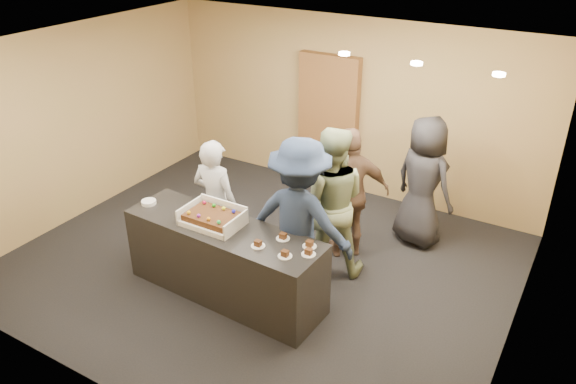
{
  "coord_description": "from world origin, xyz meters",
  "views": [
    {
      "loc": [
        3.32,
        -4.96,
        4.1
      ],
      "look_at": [
        0.4,
        0.0,
        1.13
      ],
      "focal_mm": 35.0,
      "sensor_mm": 36.0,
      "label": 1
    }
  ],
  "objects_px": {
    "person_server_grey": "(216,203)",
    "person_navy_man": "(300,220)",
    "serving_counter": "(225,261)",
    "person_dark_suit": "(423,182)",
    "plate_stack": "(149,202)",
    "person_sage_man": "(329,202)",
    "person_brown_extra": "(350,194)",
    "cake_box": "(214,219)",
    "storage_cabinet": "(328,123)",
    "sheet_cake": "(212,216)"
  },
  "relations": [
    {
      "from": "serving_counter",
      "to": "person_dark_suit",
      "type": "relative_size",
      "value": 1.36
    },
    {
      "from": "storage_cabinet",
      "to": "person_navy_man",
      "type": "height_order",
      "value": "storage_cabinet"
    },
    {
      "from": "person_brown_extra",
      "to": "person_dark_suit",
      "type": "xyz_separation_m",
      "value": [
        0.69,
        0.76,
        0.02
      ]
    },
    {
      "from": "person_brown_extra",
      "to": "person_navy_man",
      "type": "bearing_deg",
      "value": 44.38
    },
    {
      "from": "storage_cabinet",
      "to": "plate_stack",
      "type": "relative_size",
      "value": 12.06
    },
    {
      "from": "plate_stack",
      "to": "person_dark_suit",
      "type": "height_order",
      "value": "person_dark_suit"
    },
    {
      "from": "serving_counter",
      "to": "cake_box",
      "type": "relative_size",
      "value": 3.59
    },
    {
      "from": "person_server_grey",
      "to": "person_dark_suit",
      "type": "relative_size",
      "value": 0.94
    },
    {
      "from": "person_navy_man",
      "to": "person_dark_suit",
      "type": "distance_m",
      "value": 1.98
    },
    {
      "from": "person_sage_man",
      "to": "person_navy_man",
      "type": "distance_m",
      "value": 0.59
    },
    {
      "from": "serving_counter",
      "to": "person_server_grey",
      "type": "relative_size",
      "value": 1.45
    },
    {
      "from": "person_server_grey",
      "to": "person_navy_man",
      "type": "relative_size",
      "value": 0.86
    },
    {
      "from": "serving_counter",
      "to": "person_server_grey",
      "type": "bearing_deg",
      "value": 136.25
    },
    {
      "from": "serving_counter",
      "to": "person_dark_suit",
      "type": "bearing_deg",
      "value": 58.53
    },
    {
      "from": "plate_stack",
      "to": "person_brown_extra",
      "type": "relative_size",
      "value": 0.1
    },
    {
      "from": "person_sage_man",
      "to": "person_brown_extra",
      "type": "xyz_separation_m",
      "value": [
        0.06,
        0.45,
        -0.08
      ]
    },
    {
      "from": "plate_stack",
      "to": "person_server_grey",
      "type": "bearing_deg",
      "value": 41.31
    },
    {
      "from": "person_server_grey",
      "to": "person_navy_man",
      "type": "height_order",
      "value": "person_navy_man"
    },
    {
      "from": "cake_box",
      "to": "person_dark_suit",
      "type": "height_order",
      "value": "person_dark_suit"
    },
    {
      "from": "person_server_grey",
      "to": "person_dark_suit",
      "type": "height_order",
      "value": "person_dark_suit"
    },
    {
      "from": "plate_stack",
      "to": "person_server_grey",
      "type": "height_order",
      "value": "person_server_grey"
    },
    {
      "from": "serving_counter",
      "to": "cake_box",
      "type": "bearing_deg",
      "value": 172.51
    },
    {
      "from": "person_sage_man",
      "to": "storage_cabinet",
      "type": "bearing_deg",
      "value": -87.64
    },
    {
      "from": "cake_box",
      "to": "person_server_grey",
      "type": "xyz_separation_m",
      "value": [
        -0.35,
        0.49,
        -0.12
      ]
    },
    {
      "from": "cake_box",
      "to": "person_server_grey",
      "type": "bearing_deg",
      "value": 125.66
    },
    {
      "from": "cake_box",
      "to": "plate_stack",
      "type": "xyz_separation_m",
      "value": [
        -0.95,
        -0.03,
        -0.02
      ]
    },
    {
      "from": "plate_stack",
      "to": "person_dark_suit",
      "type": "bearing_deg",
      "value": 40.95
    },
    {
      "from": "cake_box",
      "to": "person_dark_suit",
      "type": "bearing_deg",
      "value": 53.19
    },
    {
      "from": "storage_cabinet",
      "to": "person_navy_man",
      "type": "distance_m",
      "value": 2.85
    },
    {
      "from": "cake_box",
      "to": "person_navy_man",
      "type": "xyz_separation_m",
      "value": [
        0.85,
        0.45,
        0.02
      ]
    },
    {
      "from": "storage_cabinet",
      "to": "person_sage_man",
      "type": "distance_m",
      "value": 2.35
    },
    {
      "from": "serving_counter",
      "to": "person_brown_extra",
      "type": "xyz_separation_m",
      "value": [
        0.85,
        1.51,
        0.42
      ]
    },
    {
      "from": "storage_cabinet",
      "to": "sheet_cake",
      "type": "bearing_deg",
      "value": -87.25
    },
    {
      "from": "person_navy_man",
      "to": "plate_stack",
      "type": "bearing_deg",
      "value": 11.65
    },
    {
      "from": "sheet_cake",
      "to": "person_server_grey",
      "type": "distance_m",
      "value": 0.64
    },
    {
      "from": "storage_cabinet",
      "to": "person_dark_suit",
      "type": "bearing_deg",
      "value": -25.38
    },
    {
      "from": "cake_box",
      "to": "person_brown_extra",
      "type": "xyz_separation_m",
      "value": [
        0.99,
        1.48,
        -0.08
      ]
    },
    {
      "from": "cake_box",
      "to": "plate_stack",
      "type": "bearing_deg",
      "value": -177.9
    },
    {
      "from": "storage_cabinet",
      "to": "cake_box",
      "type": "bearing_deg",
      "value": -87.22
    },
    {
      "from": "plate_stack",
      "to": "person_sage_man",
      "type": "height_order",
      "value": "person_sage_man"
    },
    {
      "from": "person_sage_man",
      "to": "cake_box",
      "type": "bearing_deg",
      "value": 22.94
    },
    {
      "from": "person_dark_suit",
      "to": "person_brown_extra",
      "type": "bearing_deg",
      "value": 69.71
    },
    {
      "from": "person_sage_man",
      "to": "person_brown_extra",
      "type": "distance_m",
      "value": 0.46
    },
    {
      "from": "sheet_cake",
      "to": "person_sage_man",
      "type": "bearing_deg",
      "value": 48.63
    },
    {
      "from": "cake_box",
      "to": "sheet_cake",
      "type": "relative_size",
      "value": 1.17
    },
    {
      "from": "person_dark_suit",
      "to": "person_navy_man",
      "type": "bearing_deg",
      "value": 87.17
    },
    {
      "from": "person_navy_man",
      "to": "person_brown_extra",
      "type": "bearing_deg",
      "value": -100.85
    },
    {
      "from": "person_sage_man",
      "to": "plate_stack",
      "type": "bearing_deg",
      "value": 4.55
    },
    {
      "from": "cake_box",
      "to": "person_navy_man",
      "type": "bearing_deg",
      "value": 27.74
    },
    {
      "from": "serving_counter",
      "to": "person_dark_suit",
      "type": "height_order",
      "value": "person_dark_suit"
    }
  ]
}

